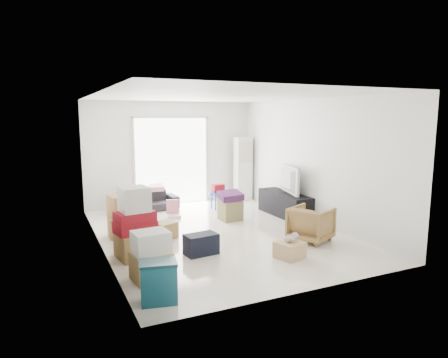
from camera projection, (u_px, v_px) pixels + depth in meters
room_shell at (217, 166)px, 7.82m from camera, size 4.98×6.48×3.18m
sliding_door at (172, 158)px, 10.51m from camera, size 2.10×0.04×2.33m
ac_tower at (243, 169)px, 11.08m from camera, size 0.45×0.30×1.75m
tv_console at (285, 204)px, 9.37m from camera, size 0.49×1.63×0.54m
television at (285, 190)px, 9.31m from camera, size 0.88×1.22×0.14m
sofa at (145, 198)px, 9.86m from camera, size 1.65×0.59×0.63m
pillow_left at (137, 184)px, 9.71m from camera, size 0.45×0.39×0.12m
pillow_right at (156, 182)px, 9.94m from camera, size 0.34×0.29×0.11m
armchair at (311, 222)px, 7.45m from camera, size 0.89×0.91×0.71m
storage_bins at (159, 282)px, 4.98m from camera, size 0.52×0.41×0.54m
box_stack_a at (151, 257)px, 5.67m from camera, size 0.58×0.50×0.71m
box_stack_b at (135, 227)px, 6.55m from camera, size 0.70×0.66×1.18m
box_stack_c at (123, 216)px, 7.72m from camera, size 0.56×0.54×0.82m
loose_box at (165, 230)px, 7.66m from camera, size 0.49×0.49×0.31m
duffel_bag at (201, 244)px, 6.75m from camera, size 0.58×0.39×0.35m
ottoman at (230, 210)px, 8.98m from camera, size 0.46×0.46×0.45m
blanket at (230, 197)px, 8.94m from camera, size 0.54×0.54×0.14m
kids_table at (218, 191)px, 10.03m from camera, size 0.50×0.50×0.63m
toy_walker at (174, 213)px, 9.21m from camera, size 0.37×0.34×0.41m
wood_crate at (290, 250)px, 6.58m from camera, size 0.51×0.51×0.27m
plush_bunny at (291, 238)px, 6.57m from camera, size 0.29×0.17×0.14m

